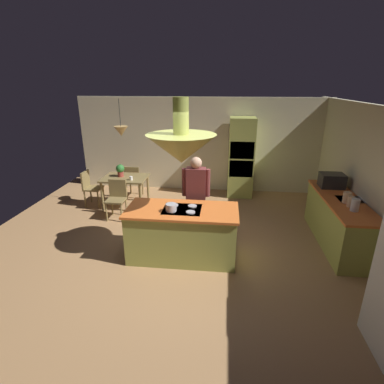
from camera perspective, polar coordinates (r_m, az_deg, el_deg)
ground at (r=5.64m, az=-1.50°, el=-10.96°), size 8.16×8.16×0.00m
wall_back at (r=8.42m, az=1.69°, el=8.92°), size 6.80×0.10×2.55m
wall_right at (r=6.00m, az=31.43°, el=1.30°), size 0.10×7.20×2.55m
kitchen_island at (r=5.24m, az=-1.85°, el=-7.79°), size 1.88×0.89×0.93m
counter_run_right at (r=6.29m, az=26.02°, el=-4.94°), size 0.73×2.24×0.91m
oven_tower at (r=8.05m, az=9.29°, el=6.44°), size 0.66×0.62×2.08m
dining_table at (r=7.44m, az=-12.57°, el=1.97°), size 1.05×0.81×0.76m
person_at_island at (r=5.67m, az=0.75°, el=-0.23°), size 0.53×0.22×1.64m
range_hood at (r=4.73m, az=-2.05°, el=8.53°), size 1.10×1.10×1.00m
pendant_light_over_table at (r=7.17m, az=-13.31°, el=11.20°), size 0.32×0.32×0.82m
chair_facing_island at (r=6.94m, az=-14.10°, el=-0.80°), size 0.40×0.40×0.87m
chair_by_back_wall at (r=8.05m, az=-11.09°, el=2.36°), size 0.40×0.40×0.87m
chair_at_corner at (r=7.82m, az=-18.77°, el=1.11°), size 0.40×0.40×0.87m
potted_plant_on_table at (r=7.44m, az=-13.46°, el=4.12°), size 0.20×0.20×0.30m
cup_on_table at (r=7.15m, az=-11.49°, el=2.58°), size 0.07×0.07×0.09m
canister_flour at (r=5.62m, az=28.56°, el=-2.18°), size 0.13×0.13×0.21m
canister_sugar at (r=5.78m, az=27.92°, el=-1.63°), size 0.12×0.12×0.18m
canister_tea at (r=5.93m, az=27.34°, el=-0.94°), size 0.14×0.14×0.20m
microwave_on_counter at (r=6.67m, az=25.01°, el=2.00°), size 0.46×0.36×0.28m
cooking_pot_on_cooktop at (r=4.92m, az=-3.98°, el=-2.92°), size 0.18×0.18×0.12m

